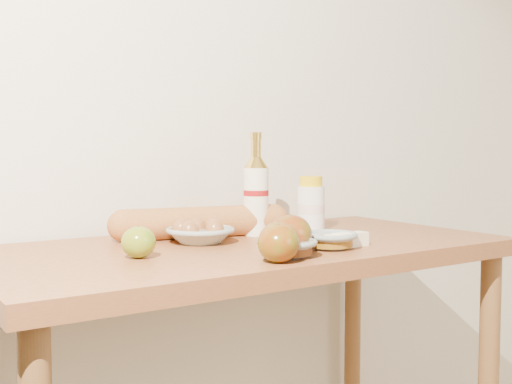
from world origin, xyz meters
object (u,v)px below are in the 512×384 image
at_px(bourbon_bottle, 256,194).
at_px(baguette, 202,222).
at_px(cream_bottle, 311,205).
at_px(egg_bowl, 200,233).
at_px(table, 249,296).

bearing_deg(bourbon_bottle, baguette, 168.24).
relative_size(cream_bottle, egg_bowl, 0.76).
bearing_deg(bourbon_bottle, egg_bowl, -164.39).
xyz_separation_m(egg_bowl, baguette, (0.05, 0.08, 0.02)).
distance_m(egg_bowl, baguette, 0.09).
height_order(table, bourbon_bottle, bourbon_bottle).
bearing_deg(egg_bowl, bourbon_bottle, 12.48).
bearing_deg(baguette, bourbon_bottle, -3.26).
height_order(cream_bottle, egg_bowl, cream_bottle).
distance_m(bourbon_bottle, baguette, 0.16).
distance_m(table, egg_bowl, 0.18).
xyz_separation_m(table, bourbon_bottle, (0.09, 0.10, 0.23)).
bearing_deg(cream_bottle, baguette, 176.82).
bearing_deg(cream_bottle, egg_bowl, -169.64).
distance_m(table, baguette, 0.22).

